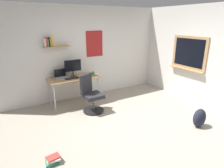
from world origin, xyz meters
The scene contains 12 objects.
ground_plane centered at (0.00, 0.00, 0.00)m, with size 5.20×5.20×0.00m, color #9E9384.
wall_back centered at (-0.01, 2.45, 1.30)m, with size 5.00×0.30×2.60m.
wall_right centered at (2.45, 0.03, 1.30)m, with size 0.22×5.00×2.60m.
desk centered at (-0.53, 2.06, 0.65)m, with size 1.35×0.63×0.73m.
office_chair centered at (-0.36, 1.32, 0.41)m, with size 0.55×0.56×0.95m.
laptop centered at (-0.83, 2.21, 0.78)m, with size 0.31×0.21×0.23m.
monitor_primary centered at (-0.49, 2.16, 1.00)m, with size 0.46×0.17×0.46m.
keyboard centered at (-0.59, 1.98, 0.74)m, with size 0.37×0.13×0.02m, color black.
computer_mouse centered at (-0.31, 1.98, 0.74)m, with size 0.10×0.06×0.03m, color #262628.
coffee_mug centered at (0.05, 2.03, 0.77)m, with size 0.08×0.08×0.09m, color #338C4C.
backpack centered at (1.31, -0.56, 0.21)m, with size 0.32×0.22×0.42m, color #1E2333.
book_stack_on_floor centered at (-1.70, -0.09, 0.06)m, with size 0.25×0.21×0.12m.
Camera 1 is at (-2.18, -2.77, 2.18)m, focal length 30.82 mm.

